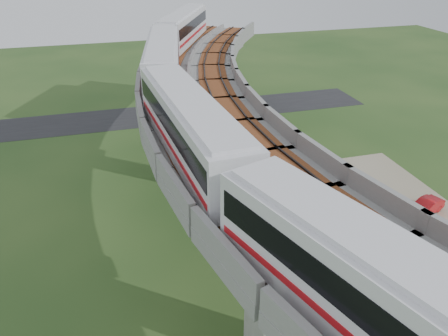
{
  "coord_description": "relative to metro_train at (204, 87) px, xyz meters",
  "views": [
    {
      "loc": [
        -6.46,
        -27.04,
        21.78
      ],
      "look_at": [
        0.87,
        -1.15,
        7.5
      ],
      "focal_mm": 35.0,
      "sensor_mm": 36.0,
      "label": 1
    }
  ],
  "objects": [
    {
      "name": "tree_4",
      "position": [
        7.07,
        -8.24,
        -9.86
      ],
      "size": [
        2.37,
        2.37,
        3.47
      ],
      "color": "#382314",
      "rests_on": "ground"
    },
    {
      "name": "fence",
      "position": [
        9.36,
        -2.41,
        -11.56
      ],
      "size": [
        3.87,
        38.73,
        1.5
      ],
      "color": "#2D382D",
      "rests_on": "ground"
    },
    {
      "name": "dirt_lot",
      "position": [
        13.6,
        -4.41,
        -12.29
      ],
      "size": [
        18.0,
        26.0,
        0.04
      ],
      "primitive_type": "cube",
      "color": "gray",
      "rests_on": "ground"
    },
    {
      "name": "tree_2",
      "position": [
        7.3,
        6.07,
        -10.39
      ],
      "size": [
        3.13,
        3.13,
        3.25
      ],
      "color": "#382314",
      "rests_on": "ground"
    },
    {
      "name": "car_dark",
      "position": [
        13.58,
        -0.19,
        -11.62
      ],
      "size": [
        4.69,
        2.52,
        1.29
      ],
      "primitive_type": "imported",
      "rotation": [
        0.0,
        0.0,
        1.4
      ],
      "color": "black",
      "rests_on": "dirt_lot"
    },
    {
      "name": "tree_5",
      "position": [
        7.04,
        -14.15,
        -10.5
      ],
      "size": [
        2.7,
        2.7,
        2.96
      ],
      "color": "#382314",
      "rests_on": "ground"
    },
    {
      "name": "car_white",
      "position": [
        14.71,
        -6.94,
        -11.66
      ],
      "size": [
        1.61,
        3.63,
        1.21
      ],
      "primitive_type": "imported",
      "rotation": [
        0.0,
        0.0,
        0.05
      ],
      "color": "silver",
      "rests_on": "dirt_lot"
    },
    {
      "name": "tree_1",
      "position": [
        9.59,
        15.2,
        -10.19
      ],
      "size": [
        2.65,
        2.65,
        3.25
      ],
      "color": "#382314",
      "rests_on": "ground"
    },
    {
      "name": "metro_train",
      "position": [
        0.0,
        0.0,
        0.0
      ],
      "size": [
        11.74,
        61.28,
        3.64
      ],
      "color": "silver",
      "rests_on": "ground"
    },
    {
      "name": "viaduct",
      "position": [
        3.45,
        -2.41,
        -3.26
      ],
      "size": [
        19.58,
        73.98,
        11.4
      ],
      "color": "#99968E",
      "rests_on": "ground"
    },
    {
      "name": "asphalt_road",
      "position": [
        -0.4,
        27.59,
        -12.29
      ],
      "size": [
        60.0,
        8.0,
        0.03
      ],
      "primitive_type": "cube",
      "color": "#232326",
      "rests_on": "ground"
    },
    {
      "name": "tree_3",
      "position": [
        6.4,
        0.55,
        -10.07
      ],
      "size": [
        1.84,
        1.84,
        3.03
      ],
      "color": "#382314",
      "rests_on": "ground"
    },
    {
      "name": "car_red",
      "position": [
        19.04,
        -3.17,
        -11.6
      ],
      "size": [
        4.32,
        2.76,
        1.34
      ],
      "primitive_type": "imported",
      "rotation": [
        0.0,
        0.0,
        -1.21
      ],
      "color": "#B21015",
      "rests_on": "dirt_lot"
    },
    {
      "name": "ground",
      "position": [
        -0.4,
        -2.41,
        -12.31
      ],
      "size": [
        160.0,
        160.0,
        0.0
      ],
      "primitive_type": "plane",
      "color": "#25451B",
      "rests_on": "ground"
    },
    {
      "name": "tree_0",
      "position": [
        11.12,
        19.78,
        -9.82
      ],
      "size": [
        2.46,
        2.46,
        3.54
      ],
      "color": "#382314",
      "rests_on": "ground"
    }
  ]
}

